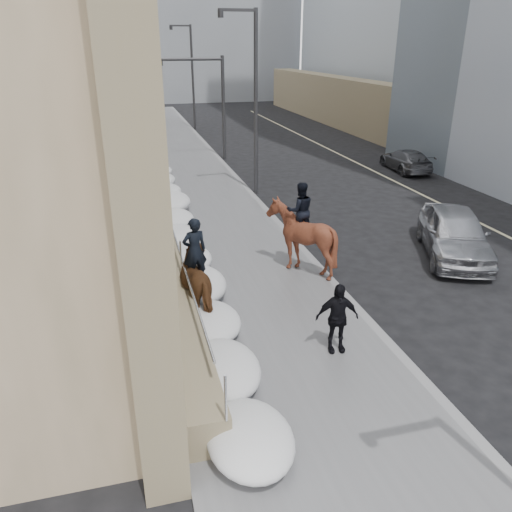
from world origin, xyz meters
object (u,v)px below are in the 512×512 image
(mounted_horse_right, at_px, (301,234))
(pedestrian, at_px, (337,318))
(mounted_horse_left, at_px, (202,279))
(car_grey, at_px, (406,160))
(car_silver, at_px, (454,233))

(mounted_horse_right, bearing_deg, pedestrian, 85.02)
(mounted_horse_left, bearing_deg, car_grey, -147.95)
(mounted_horse_right, bearing_deg, mounted_horse_left, 34.04)
(mounted_horse_left, height_order, car_silver, mounted_horse_left)
(mounted_horse_left, relative_size, car_grey, 0.62)
(mounted_horse_left, distance_m, car_silver, 9.00)
(pedestrian, relative_size, car_silver, 0.35)
(mounted_horse_right, relative_size, pedestrian, 1.64)
(mounted_horse_left, xyz_separation_m, car_silver, (8.78, 1.97, -0.30))
(pedestrian, bearing_deg, car_silver, 43.77)
(mounted_horse_left, relative_size, car_silver, 0.54)
(pedestrian, bearing_deg, mounted_horse_right, 89.18)
(mounted_horse_right, relative_size, car_silver, 0.58)
(mounted_horse_right, bearing_deg, car_grey, -128.17)
(mounted_horse_right, relative_size, car_grey, 0.66)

